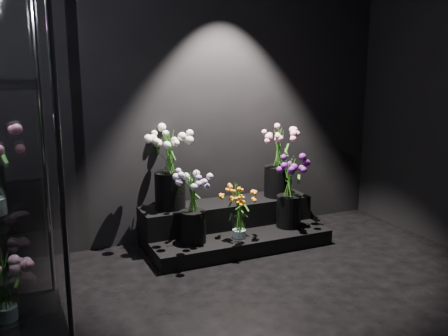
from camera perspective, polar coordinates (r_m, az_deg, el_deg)
floor at (r=3.30m, az=9.53°, el=-18.41°), size 4.00×4.00×0.00m
wall_back at (r=4.63m, az=-3.73°, el=8.92°), size 4.00×0.00×4.00m
display_riser at (r=4.68m, az=0.81°, el=-6.67°), size 1.64×0.73×0.36m
bouquet_orange_bells at (r=4.36m, az=1.76°, el=-4.83°), size 0.35×0.35×0.48m
bouquet_lilac at (r=4.22m, az=-3.60°, el=-3.72°), size 0.48×0.48×0.63m
bouquet_purple at (r=4.64m, az=7.49°, el=-2.15°), size 0.36×0.36×0.69m
bouquet_cream_roses at (r=4.43m, az=-6.25°, el=0.29°), size 0.38×0.38×0.69m
bouquet_pink_roses at (r=4.83m, az=6.22°, el=1.15°), size 0.43×0.43×0.68m
bouquet_case_base_pink at (r=3.38m, az=-23.88°, el=-11.94°), size 0.43×0.43×0.46m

